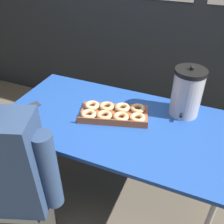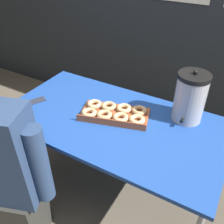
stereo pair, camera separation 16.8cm
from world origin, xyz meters
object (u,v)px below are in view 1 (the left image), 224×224
(coffee_urn, at_px, (187,92))
(person_seated, at_px, (4,184))
(donut_box, at_px, (114,113))
(cell_phone, at_px, (30,107))

(coffee_urn, distance_m, person_seated, 1.26)
(donut_box, xyz_separation_m, cell_phone, (-0.61, -0.15, -0.02))
(donut_box, height_order, person_seated, person_seated)
(person_seated, bearing_deg, donut_box, -136.61)
(cell_phone, height_order, person_seated, person_seated)
(coffee_urn, bearing_deg, person_seated, -130.79)
(donut_box, distance_m, cell_phone, 0.62)
(cell_phone, relative_size, person_seated, 0.13)
(donut_box, distance_m, person_seated, 0.81)
(cell_phone, bearing_deg, donut_box, 41.05)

